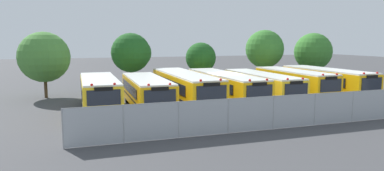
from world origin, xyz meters
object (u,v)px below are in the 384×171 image
(tree_4, at_px, (312,52))
(tree_1, at_px, (133,53))
(school_bus_1, at_px, (147,91))
(traffic_cone, at_px, (229,125))
(school_bus_6, at_px, (326,82))
(tree_3, at_px, (266,48))
(school_bus_4, at_px, (261,86))
(school_bus_5, at_px, (294,83))
(tree_2, at_px, (201,57))
(school_bus_0, at_px, (99,93))
(school_bus_3, at_px, (224,86))
(school_bus_2, at_px, (185,88))
(tree_0, at_px, (43,57))

(tree_4, bearing_deg, tree_1, 176.53)
(school_bus_1, relative_size, traffic_cone, 16.30)
(school_bus_6, relative_size, tree_3, 1.62)
(school_bus_4, distance_m, tree_3, 11.18)
(school_bus_5, xyz_separation_m, tree_4, (7.82, 7.75, 2.48))
(school_bus_5, distance_m, tree_2, 10.86)
(tree_4, bearing_deg, school_bus_5, -135.27)
(tree_3, bearing_deg, school_bus_0, -154.77)
(tree_1, height_order, tree_4, tree_4)
(school_bus_3, height_order, tree_2, tree_2)
(tree_3, bearing_deg, school_bus_4, -122.20)
(school_bus_1, bearing_deg, school_bus_6, -179.69)
(school_bus_2, bearing_deg, tree_3, -145.03)
(tree_2, bearing_deg, school_bus_4, -76.92)
(school_bus_6, bearing_deg, school_bus_3, -3.95)
(school_bus_1, distance_m, tree_4, 22.90)
(school_bus_6, bearing_deg, tree_0, -19.42)
(tree_0, xyz_separation_m, tree_3, (23.62, 1.46, 0.55))
(school_bus_1, bearing_deg, tree_1, -92.09)
(school_bus_4, relative_size, school_bus_6, 1.00)
(school_bus_1, bearing_deg, school_bus_3, -176.32)
(tree_4, bearing_deg, school_bus_2, -156.77)
(school_bus_2, height_order, school_bus_6, school_bus_6)
(school_bus_2, bearing_deg, school_bus_5, 179.63)
(school_bus_0, bearing_deg, school_bus_3, -179.15)
(school_bus_0, height_order, traffic_cone, school_bus_0)
(school_bus_1, distance_m, school_bus_3, 6.65)
(school_bus_1, distance_m, tree_1, 9.72)
(school_bus_1, bearing_deg, school_bus_5, -177.96)
(tree_1, height_order, tree_2, tree_1)
(school_bus_5, height_order, tree_3, tree_3)
(school_bus_5, relative_size, tree_1, 1.63)
(tree_0, bearing_deg, school_bus_5, -19.46)
(school_bus_1, bearing_deg, school_bus_0, -3.12)
(tree_0, xyz_separation_m, traffic_cone, (11.14, -15.77, -3.44))
(school_bus_3, bearing_deg, tree_4, -153.38)
(school_bus_5, bearing_deg, tree_3, -105.16)
(school_bus_0, height_order, tree_0, tree_0)
(school_bus_0, relative_size, tree_2, 1.88)
(tree_1, xyz_separation_m, tree_4, (20.83, -1.26, -0.05))
(school_bus_0, distance_m, school_bus_2, 6.66)
(school_bus_1, distance_m, tree_3, 18.57)
(school_bus_6, relative_size, traffic_cone, 17.47)
(school_bus_0, distance_m, tree_4, 26.11)
(school_bus_3, relative_size, school_bus_5, 1.20)
(school_bus_1, height_order, school_bus_6, school_bus_6)
(school_bus_1, height_order, tree_0, tree_0)
(school_bus_1, height_order, tree_2, tree_2)
(school_bus_2, relative_size, school_bus_3, 1.01)
(tree_4, xyz_separation_m, traffic_cone, (-17.96, -16.00, -3.59))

